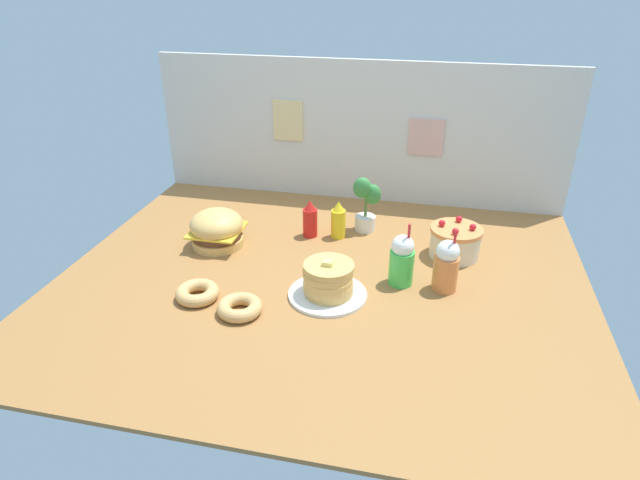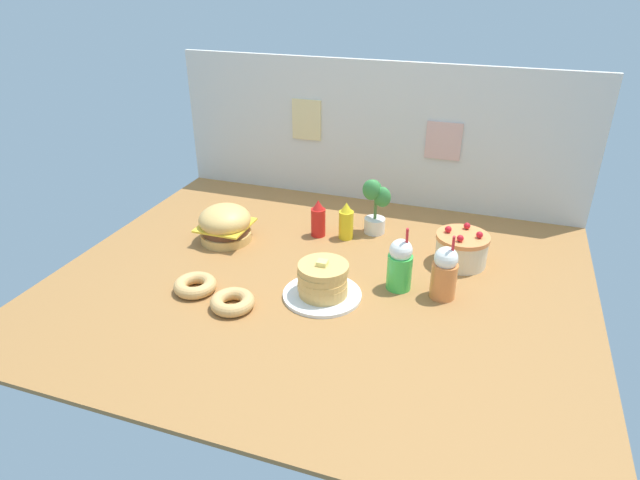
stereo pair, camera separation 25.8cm
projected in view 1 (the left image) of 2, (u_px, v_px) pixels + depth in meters
The scene contains 12 objects.
ground_plane at pixel (321, 281), 2.60m from camera, with size 2.50×2.08×0.02m, color #9E6B38.
back_wall at pixel (358, 132), 3.29m from camera, with size 2.50×0.04×0.86m.
burger at pixel (217, 229), 2.86m from camera, with size 0.28×0.28×0.20m.
pancake_stack at pixel (328, 282), 2.43m from camera, with size 0.36×0.36×0.18m.
layer_cake at pixel (455, 242), 2.77m from camera, with size 0.26×0.26×0.19m.
ketchup_bottle at pixel (310, 220), 2.96m from camera, with size 0.08×0.08×0.21m.
mustard_bottle at pixel (338, 221), 2.95m from camera, with size 0.08×0.08×0.21m.
cream_soda_cup at pixel (402, 260), 2.51m from camera, with size 0.12×0.12×0.32m.
orange_float_cup at pixel (446, 266), 2.46m from camera, with size 0.12×0.12×0.32m.
donut_pink_glaze at pixel (197, 292), 2.44m from camera, with size 0.20×0.20×0.06m.
donut_chocolate at pixel (240, 307), 2.33m from camera, with size 0.20×0.20×0.06m.
potted_plant at pixel (366, 202), 3.00m from camera, with size 0.15×0.12×0.32m.
Camera 1 is at (0.48, -2.17, 1.36)m, focal length 30.51 mm.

